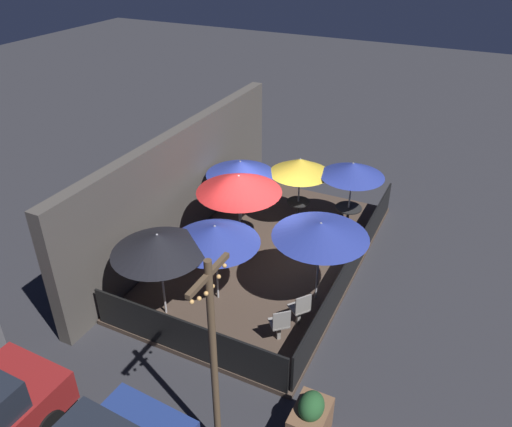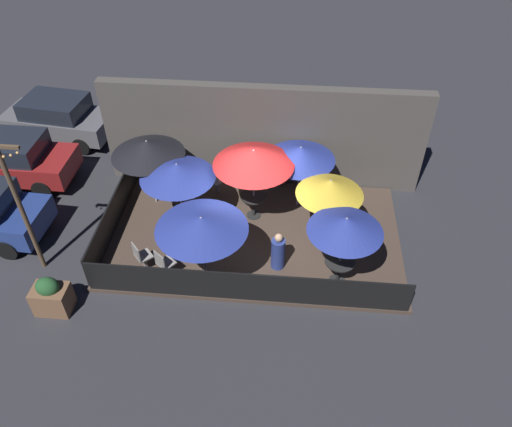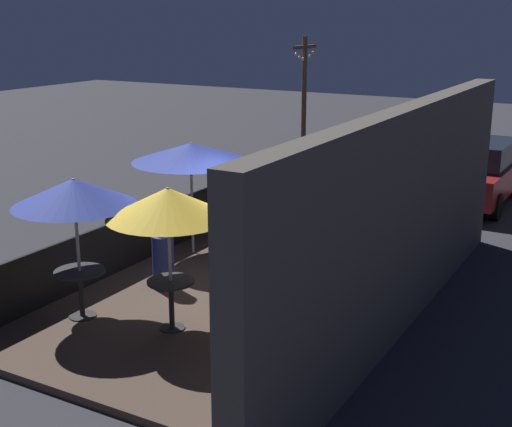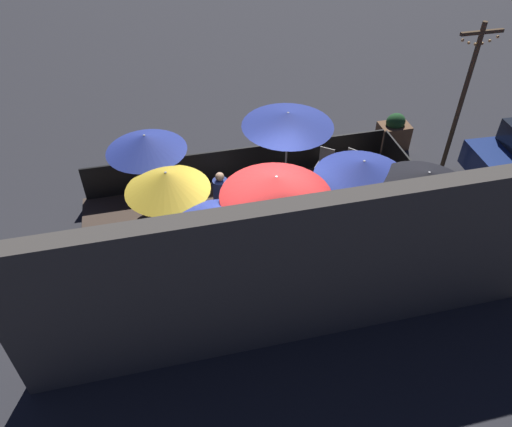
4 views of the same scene
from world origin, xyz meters
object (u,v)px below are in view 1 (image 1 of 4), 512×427
light_post (213,355)px  dining_table_1 (240,232)px  patio_umbrella_0 (353,170)px  patio_umbrella_5 (215,234)px  dining_table_2 (298,206)px  patio_umbrella_6 (321,230)px  dining_table_0 (348,212)px  patio_chair_0 (300,308)px  patio_chair_1 (182,250)px  patio_umbrella_2 (300,166)px  patio_umbrella_1 (239,184)px  patio_umbrella_3 (158,243)px  planter_box (310,419)px  patio_umbrella_4 (240,168)px  patron_0 (317,237)px  patio_chair_2 (280,324)px

light_post → dining_table_1: bearing=23.9°
patio_umbrella_0 → patio_umbrella_5: (-4.49, 1.92, -0.12)m
dining_table_2 → patio_umbrella_6: bearing=-150.7°
patio_umbrella_0 → dining_table_0: bearing=0.0°
patio_chair_0 → patio_umbrella_6: bearing=-51.6°
patio_chair_0 → patio_chair_1: 3.82m
patio_umbrella_0 → patio_umbrella_2: size_ratio=1.01×
patio_umbrella_1 → dining_table_2: 2.75m
patio_umbrella_1 → patio_chair_0: 3.74m
patio_umbrella_0 → dining_table_1: 3.67m
patio_umbrella_3 → dining_table_1: size_ratio=2.83×
patio_umbrella_1 → planter_box: bearing=-140.3°
dining_table_2 → dining_table_0: bearing=-77.3°
patio_umbrella_4 → light_post: light_post is taller
dining_table_1 → patron_0: patron_0 is taller
patio_umbrella_3 → dining_table_0: bearing=-26.6°
patio_umbrella_4 → patio_chair_0: patio_umbrella_4 is taller
patio_umbrella_1 → patio_umbrella_0: bearing=-44.5°
dining_table_0 → dining_table_1: bearing=135.5°
patio_umbrella_6 → patio_chair_2: bearing=172.9°
patio_umbrella_0 → dining_table_0: (0.00, 0.00, -1.40)m
patio_umbrella_1 → light_post: light_post is taller
dining_table_2 → patio_chair_2: size_ratio=0.84×
dining_table_2 → patio_umbrella_2: bearing=8.9°
patio_chair_1 → patio_umbrella_0: bearing=-3.0°
patio_umbrella_1 → patron_0: bearing=-67.3°
patio_umbrella_6 → patio_chair_1: bearing=94.5°
patio_umbrella_6 → patio_chair_0: (-1.08, -0.00, -1.49)m
patio_chair_0 → patron_0: bearing=-39.1°
patio_umbrella_4 → light_post: size_ratio=0.51×
patio_umbrella_3 → light_post: (-2.45, -2.85, 0.20)m
dining_table_1 → patio_chair_2: 3.67m
patio_umbrella_5 → dining_table_2: size_ratio=2.74×
patron_0 → patio_chair_1: bearing=-73.8°
patio_umbrella_4 → dining_table_2: (0.81, -1.54, -1.32)m
patio_umbrella_5 → dining_table_0: (4.49, -1.92, -1.28)m
patio_umbrella_2 → light_post: bearing=-168.5°
patio_chair_0 → light_post: size_ratio=0.22×
patio_umbrella_6 → patio_umbrella_2: bearing=29.3°
patio_umbrella_2 → patio_chair_0: patio_umbrella_2 is taller
patio_umbrella_6 → patio_umbrella_3: bearing=124.6°
patio_umbrella_5 → patio_umbrella_6: 2.43m
patio_umbrella_3 → patio_chair_1: patio_umbrella_3 is taller
patio_umbrella_0 → dining_table_0: patio_umbrella_0 is taller
patron_0 → patio_umbrella_6: bearing=1.1°
patio_chair_0 → dining_table_1: bearing=0.0°
dining_table_1 → light_post: bearing=-156.1°
patio_umbrella_0 → planter_box: bearing=-168.2°
dining_table_1 → dining_table_0: bearing=-44.5°
patio_chair_2 → patron_0: 3.61m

